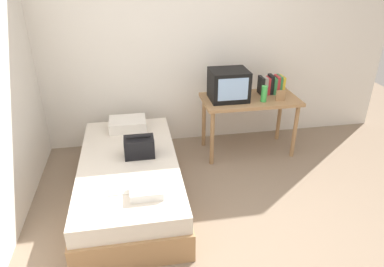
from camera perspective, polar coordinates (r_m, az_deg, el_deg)
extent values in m
plane|color=#84705B|center=(3.34, 7.35, -15.86)|extent=(8.00, 8.00, 0.00)
cube|color=silver|center=(4.50, 0.78, 14.59)|extent=(5.20, 0.10, 2.60)
cube|color=#9E754C|center=(3.72, -9.98, -8.30)|extent=(1.00, 2.00, 0.27)
cube|color=beige|center=(3.60, -10.25, -5.44)|extent=(0.97, 1.94, 0.17)
cube|color=#9E754C|center=(4.32, 9.47, 5.50)|extent=(1.16, 0.60, 0.04)
cylinder|color=#9E754C|center=(4.12, 3.31, -0.81)|extent=(0.05, 0.05, 0.69)
cylinder|color=#9E754C|center=(4.46, 16.44, 0.31)|extent=(0.05, 0.05, 0.69)
cylinder|color=#9E754C|center=(4.54, 1.94, 1.95)|extent=(0.05, 0.05, 0.69)
cylinder|color=#9E754C|center=(4.85, 14.07, 2.80)|extent=(0.05, 0.05, 0.69)
cube|color=black|center=(4.18, 5.99, 7.91)|extent=(0.44, 0.38, 0.36)
cube|color=#8CB2E0|center=(4.00, 6.74, 7.15)|extent=(0.35, 0.01, 0.26)
cylinder|color=green|center=(4.20, 11.68, 6.38)|extent=(0.07, 0.07, 0.19)
cube|color=black|center=(4.44, 11.20, 7.71)|extent=(0.04, 0.17, 0.22)
cube|color=gray|center=(4.45, 11.70, 7.73)|extent=(0.04, 0.17, 0.22)
cube|color=#B72D33|center=(4.47, 12.19, 7.69)|extent=(0.03, 0.14, 0.21)
cube|color=black|center=(4.48, 12.69, 7.88)|extent=(0.04, 0.14, 0.24)
cube|color=#337F47|center=(4.50, 13.16, 7.70)|extent=(0.04, 0.16, 0.21)
cube|color=#B72D33|center=(4.51, 13.63, 7.81)|extent=(0.04, 0.15, 0.22)
cube|color=#337F47|center=(4.53, 14.04, 7.82)|extent=(0.03, 0.16, 0.22)
cube|color=gold|center=(4.54, 14.40, 7.78)|extent=(0.03, 0.17, 0.21)
cube|color=#9E754C|center=(4.29, 14.25, 6.04)|extent=(0.11, 0.02, 0.13)
cube|color=silver|center=(4.18, -10.47, 1.54)|extent=(0.43, 0.32, 0.12)
cube|color=black|center=(3.57, -8.61, -2.19)|extent=(0.30, 0.20, 0.20)
cylinder|color=black|center=(3.52, -8.74, -0.55)|extent=(0.24, 0.02, 0.02)
cube|color=white|center=(3.20, -11.66, -8.25)|extent=(0.21, 0.29, 0.01)
cube|color=black|center=(3.12, -9.28, -8.86)|extent=(0.04, 0.16, 0.02)
cube|color=white|center=(3.03, -7.46, -9.33)|extent=(0.28, 0.22, 0.07)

